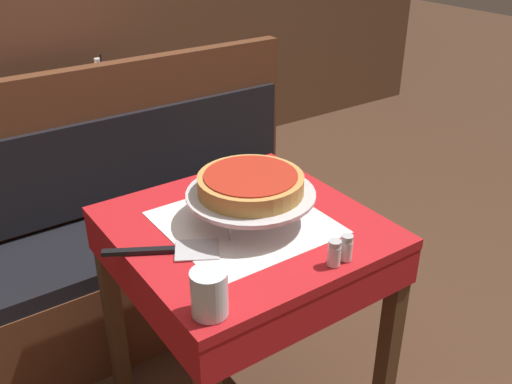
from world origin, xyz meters
TOP-DOWN VIEW (x-y plane):
  - dining_table_front at (0.00, 0.00)m, footprint 0.69×0.69m
  - dining_table_rear at (0.06, 1.49)m, footprint 0.78×0.78m
  - booth_bench at (-0.02, 0.67)m, footprint 1.46×0.46m
  - pizza_pan_stand at (0.02, 0.00)m, footprint 0.36×0.36m
  - deep_dish_pizza at (0.02, 0.00)m, footprint 0.29×0.29m
  - pizza_server at (-0.24, -0.01)m, footprint 0.29×0.20m
  - water_glass_near at (-0.28, -0.28)m, footprint 0.08×0.08m
  - salt_shaker at (0.07, -0.30)m, footprint 0.03×0.03m
  - pepper_shaker at (0.11, -0.30)m, footprint 0.03×0.03m
  - condiment_caddy at (0.17, 1.47)m, footprint 0.13×0.13m

SIDE VIEW (x-z plane):
  - booth_bench at x=-0.02m, z-range -0.20..0.81m
  - dining_table_rear at x=0.06m, z-range 0.26..1.00m
  - dining_table_front at x=0.00m, z-range 0.27..1.02m
  - pizza_server at x=-0.24m, z-range 0.74..0.76m
  - condiment_caddy at x=0.17m, z-range 0.70..0.85m
  - salt_shaker at x=0.07m, z-range 0.74..0.81m
  - pepper_shaker at x=0.11m, z-range 0.74..0.81m
  - water_glass_near at x=-0.28m, z-range 0.75..0.85m
  - pizza_pan_stand at x=0.02m, z-range 0.78..0.87m
  - deep_dish_pizza at x=0.02m, z-range 0.83..0.89m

